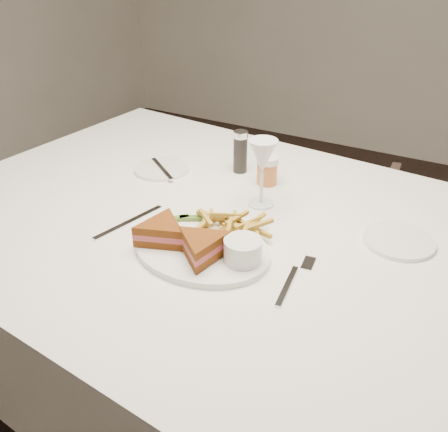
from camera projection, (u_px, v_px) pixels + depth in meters
The scene contains 3 objects.
table at pixel (233, 340), 1.39m from camera, with size 1.59×1.06×0.75m, color white.
chair_far at pixel (312, 225), 2.07m from camera, with size 0.57×0.54×0.59m, color #48352C.
table_setting at pixel (224, 218), 1.15m from camera, with size 0.85×0.62×0.18m.
Camera 1 is at (0.15, -0.86, 1.37)m, focal length 40.00 mm.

